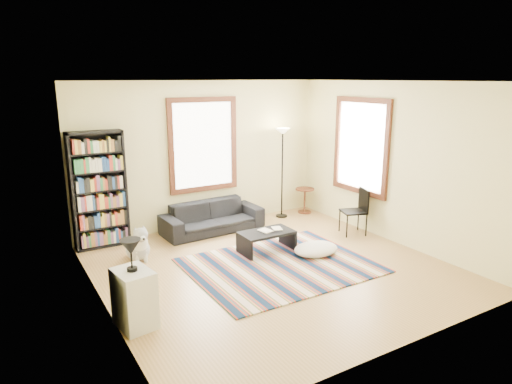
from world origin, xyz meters
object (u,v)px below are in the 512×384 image
floor_cushion (316,249)px  floor_lamp (282,173)px  bookshelf (99,190)px  side_table (305,201)px  white_cabinet (134,299)px  sofa (212,217)px  folding_chair (353,212)px  dog (137,242)px  coffee_table (267,242)px

floor_cushion → floor_lamp: bearing=71.2°
bookshelf → side_table: bookshelf is taller
side_table → white_cabinet: size_ratio=0.77×
floor_lamp → white_cabinet: (-3.91, -2.73, -0.58)m
sofa → folding_chair: 2.65m
folding_chair → dog: bearing=-173.0°
sofa → floor_lamp: 1.78m
bookshelf → folding_chair: 4.55m
bookshelf → floor_lamp: bookshelf is taller
floor_lamp → dog: bearing=-167.0°
floor_lamp → dog: 3.44m
coffee_table → dog: dog is taller
bookshelf → white_cabinet: size_ratio=2.86×
coffee_table → floor_lamp: bearing=48.9°
floor_lamp → white_cabinet: bearing=-145.1°
dog → white_cabinet: bearing=-108.3°
dog → sofa: bearing=21.2°
side_table → bookshelf: bearing=177.5°
floor_cushion → side_table: (1.29, 2.04, 0.17)m
floor_cushion → white_cabinet: 3.29m
folding_chair → floor_lamp: bearing=127.9°
floor_lamp → folding_chair: bearing=-71.2°
floor_cushion → white_cabinet: white_cabinet is taller
dog → side_table: bearing=10.1°
sofa → coffee_table: 1.47m
bookshelf → white_cabinet: bookshelf is taller
coffee_table → floor_cushion: size_ratio=1.16×
floor_lamp → folding_chair: 1.74m
side_table → coffee_table: bearing=-141.7°
coffee_table → floor_lamp: 2.17m
side_table → dog: dog is taller
coffee_table → dog: 2.10m
folding_chair → white_cabinet: size_ratio=1.23×
side_table → folding_chair: bearing=-91.8°
sofa → floor_lamp: floor_lamp is taller
floor_lamp → side_table: 0.88m
floor_lamp → sofa: bearing=-176.5°
bookshelf → coffee_table: 2.97m
floor_cushion → folding_chair: size_ratio=0.90×
sofa → floor_lamp: (1.65, 0.10, 0.65)m
white_cabinet → bookshelf: bearing=75.6°
floor_lamp → white_cabinet: 4.81m
folding_chair → side_table: bearing=107.3°
side_table → folding_chair: folding_chair is taller
coffee_table → floor_lamp: size_ratio=0.48×
side_table → sofa: bearing=-177.8°
floor_cushion → floor_lamp: floor_lamp is taller
coffee_table → folding_chair: (1.88, -0.04, 0.25)m
floor_cushion → white_cabinet: (-3.21, -0.68, 0.25)m
bookshelf → folding_chair: bookshelf is taller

